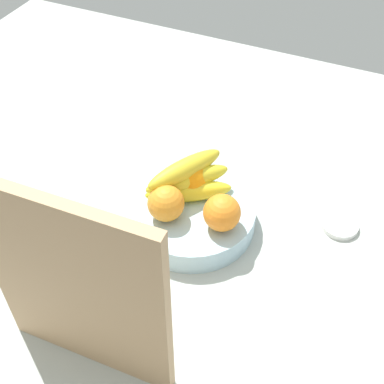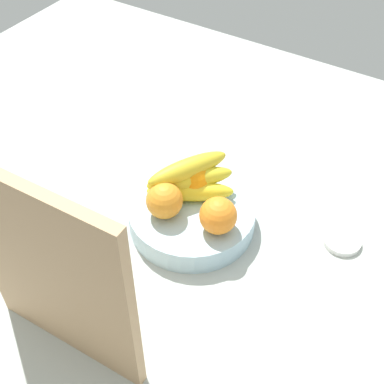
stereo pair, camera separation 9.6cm
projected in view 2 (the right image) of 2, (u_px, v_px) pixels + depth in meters
The scene contains 8 objects.
ground_plane at pixel (190, 220), 107.36cm from camera, with size 180.00×140.00×3.00cm, color #AFB6B0.
fruit_bowl at pixel (192, 215), 102.97cm from camera, with size 24.99×24.99×4.99cm, color #A6C9DA.
orange_front_left at pixel (218, 216), 94.77cm from camera, with size 7.01×7.01×7.01cm, color orange.
orange_front_right at pixel (194, 177), 102.00cm from camera, with size 7.01×7.01×7.01cm, color orange.
orange_center at pixel (164, 201), 97.48cm from camera, with size 7.01×7.01×7.01cm, color orange.
banana_bunch at pixel (189, 179), 100.58cm from camera, with size 16.59×16.85×8.40cm.
cutting_board at pixel (53, 277), 73.60cm from camera, with size 28.00×1.80×36.00cm, color tan.
jar_lid at pixel (342, 241), 100.85cm from camera, with size 7.36×7.36×1.13cm, color white.
Camera 2 is at (-38.32, 60.82, 78.46)cm, focal length 48.73 mm.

